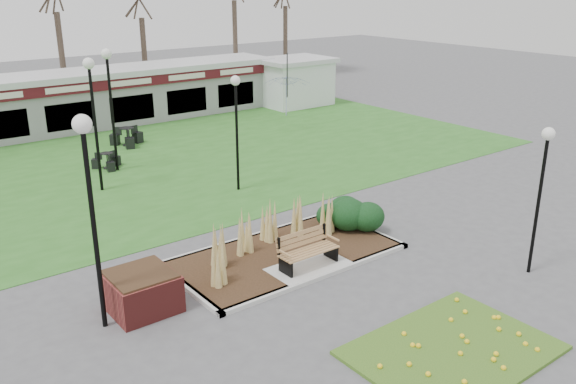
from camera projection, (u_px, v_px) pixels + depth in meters
ground at (312, 272)px, 16.25m from camera, size 100.00×100.00×0.00m
lawn at (127, 167)px, 25.21m from camera, size 34.00×16.00×0.02m
flower_bed at (452, 349)px, 12.79m from camera, size 4.20×3.00×0.16m
planting_bed at (317, 232)px, 17.87m from camera, size 6.75×3.40×1.27m
park_bench at (307, 249)px, 16.24m from camera, size 1.70×0.66×0.93m
brick_planter at (141, 291)px, 14.31m from camera, size 1.50×1.50×0.95m
food_pavilion at (60, 102)px, 30.67m from camera, size 24.60×3.40×2.90m
service_hut at (294, 81)px, 36.97m from camera, size 4.40×3.40×2.83m
lamp_post_near_left at (88, 177)px, 12.58m from camera, size 0.40×0.40×4.86m
lamp_post_near_right at (543, 169)px, 15.31m from camera, size 0.33×0.33×3.96m
lamp_post_mid_left at (109, 83)px, 23.62m from camera, size 0.40×0.40×4.86m
lamp_post_mid_right at (92, 95)px, 21.30m from camera, size 0.40×0.40×4.83m
lamp_post_far_right at (236, 108)px, 21.50m from camera, size 0.35×0.35×4.21m
bistro_set_b at (108, 163)px, 24.92m from camera, size 1.22×1.13×0.65m
bistro_set_c at (127, 139)px, 28.29m from camera, size 1.53×1.51×0.84m
patio_umbrella at (287, 96)px, 30.61m from camera, size 2.92×2.94×2.80m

